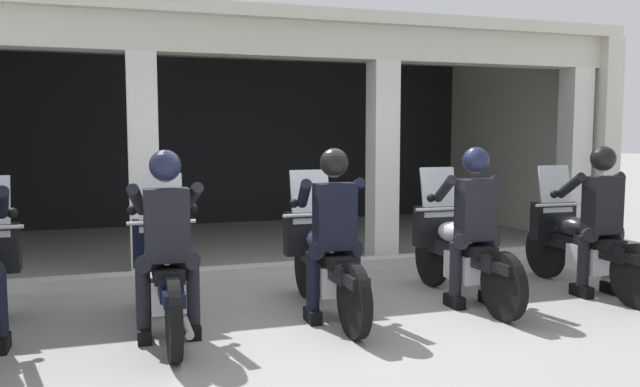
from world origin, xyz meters
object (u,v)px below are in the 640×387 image
(motorcycle_left, at_px, (165,273))
(police_officer_far_right, at_px, (600,208))
(police_officer_left, at_px, (167,228))
(motorcycle_right, at_px, (458,251))
(motorcycle_far_right, at_px, (580,244))
(police_officer_right, at_px, (474,212))
(police_officer_center, at_px, (333,219))
(motorcycle_center, at_px, (324,261))

(motorcycle_left, height_order, police_officer_far_right, police_officer_far_right)
(police_officer_left, bearing_deg, motorcycle_right, 9.21)
(motorcycle_far_right, relative_size, police_officer_far_right, 1.29)
(motorcycle_left, xyz_separation_m, police_officer_right, (2.97, -0.14, 0.44))
(police_officer_right, bearing_deg, motorcycle_right, 91.13)
(police_officer_left, xyz_separation_m, motorcycle_right, (2.97, 0.43, -0.44))
(motorcycle_left, height_order, police_officer_left, police_officer_left)
(police_officer_center, distance_m, police_officer_far_right, 2.97)
(motorcycle_left, distance_m, motorcycle_center, 1.49)
(police_officer_left, xyz_separation_m, motorcycle_far_right, (4.46, 0.38, -0.44))
(motorcycle_left, height_order, motorcycle_right, same)
(motorcycle_right, bearing_deg, motorcycle_far_right, -0.39)
(motorcycle_left, bearing_deg, police_officer_far_right, -1.37)
(police_officer_left, relative_size, police_officer_center, 1.00)
(motorcycle_left, bearing_deg, motorcycle_far_right, 2.27)
(police_officer_left, relative_size, motorcycle_center, 0.78)
(motorcycle_left, bearing_deg, motorcycle_right, 3.80)
(motorcycle_left, xyz_separation_m, motorcycle_right, (2.97, 0.15, 0.00))
(police_officer_right, height_order, motorcycle_far_right, police_officer_right)
(motorcycle_left, height_order, motorcycle_center, same)
(motorcycle_right, xyz_separation_m, police_officer_right, (-0.00, -0.28, 0.44))
(police_officer_right, bearing_deg, motorcycle_left, 178.73)
(motorcycle_center, bearing_deg, police_officer_far_right, -4.79)
(motorcycle_left, relative_size, police_officer_right, 1.29)
(police_officer_left, bearing_deg, police_officer_center, 4.60)
(motorcycle_center, xyz_separation_m, police_officer_right, (1.48, -0.23, 0.44))
(motorcycle_left, xyz_separation_m, motorcycle_far_right, (4.45, 0.10, 0.00))
(motorcycle_left, bearing_deg, police_officer_left, -89.27)
(police_officer_center, bearing_deg, police_officer_left, -175.84)
(motorcycle_center, distance_m, police_officer_center, 0.52)
(police_officer_left, height_order, motorcycle_center, police_officer_left)
(motorcycle_center, relative_size, motorcycle_far_right, 1.00)
(motorcycle_center, bearing_deg, motorcycle_right, 2.56)
(police_officer_center, xyz_separation_m, police_officer_far_right, (2.97, 0.01, 0.00))
(motorcycle_left, distance_m, motorcycle_far_right, 4.46)
(motorcycle_left, distance_m, police_officer_left, 0.52)
(motorcycle_center, xyz_separation_m, police_officer_center, (-0.00, -0.28, 0.44))
(motorcycle_right, bearing_deg, police_officer_left, -170.39)
(police_officer_far_right, bearing_deg, motorcycle_center, 174.24)
(motorcycle_far_right, distance_m, police_officer_far_right, 0.52)
(police_officer_left, bearing_deg, motorcycle_center, 15.23)
(police_officer_left, height_order, police_officer_right, same)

